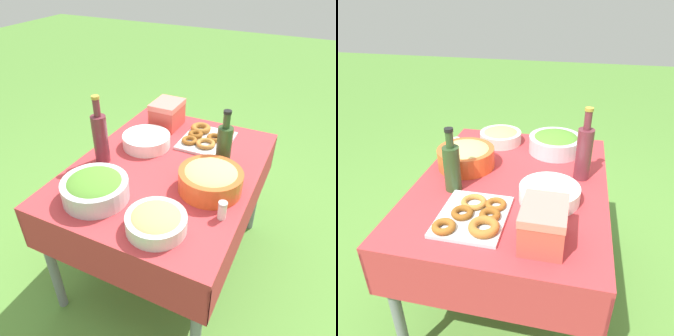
# 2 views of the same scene
# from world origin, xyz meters

# --- Properties ---
(ground_plane) EXTENTS (14.00, 14.00, 0.00)m
(ground_plane) POSITION_xyz_m (0.00, 0.00, 0.00)
(ground_plane) COLOR #568C38
(picnic_table) EXTENTS (1.20, 0.92, 0.75)m
(picnic_table) POSITION_xyz_m (0.00, 0.00, 0.65)
(picnic_table) COLOR #B73338
(picnic_table) RESTS_ON ground_plane
(salad_bowl) EXTENTS (0.30, 0.30, 0.11)m
(salad_bowl) POSITION_xyz_m (0.38, -0.18, 0.81)
(salad_bowl) COLOR silver
(salad_bowl) RESTS_ON picnic_table
(pasta_bowl) EXTENTS (0.30, 0.30, 0.12)m
(pasta_bowl) POSITION_xyz_m (0.10, 0.27, 0.81)
(pasta_bowl) COLOR #E05B28
(pasta_bowl) RESTS_ON picnic_table
(donut_platter) EXTENTS (0.34, 0.30, 0.05)m
(donut_platter) POSITION_xyz_m (-0.34, 0.09, 0.77)
(donut_platter) COLOR silver
(donut_platter) RESTS_ON picnic_table
(plate_stack) EXTENTS (0.27, 0.27, 0.07)m
(plate_stack) POSITION_xyz_m (-0.13, -0.20, 0.78)
(plate_stack) COLOR white
(plate_stack) RESTS_ON picnic_table
(olive_oil_bottle) EXTENTS (0.08, 0.08, 0.31)m
(olive_oil_bottle) POSITION_xyz_m (-0.13, 0.26, 0.87)
(olive_oil_bottle) COLOR #2D4723
(olive_oil_bottle) RESTS_ON picnic_table
(wine_bottle) EXTENTS (0.08, 0.08, 0.37)m
(wine_bottle) POSITION_xyz_m (0.11, -0.33, 0.89)
(wine_bottle) COLOR maroon
(wine_bottle) RESTS_ON picnic_table
(bread_bowl) EXTENTS (0.25, 0.25, 0.09)m
(bread_bowl) POSITION_xyz_m (0.44, 0.16, 0.79)
(bread_bowl) COLOR silver
(bread_bowl) RESTS_ON picnic_table
(cooler_box) EXTENTS (0.21, 0.17, 0.16)m
(cooler_box) POSITION_xyz_m (-0.41, -0.20, 0.83)
(cooler_box) COLOR #E04C42
(cooler_box) RESTS_ON picnic_table
(salt_shaker) EXTENTS (0.04, 0.04, 0.08)m
(salt_shaker) POSITION_xyz_m (0.26, 0.38, 0.79)
(salt_shaker) COLOR white
(salt_shaker) RESTS_ON picnic_table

